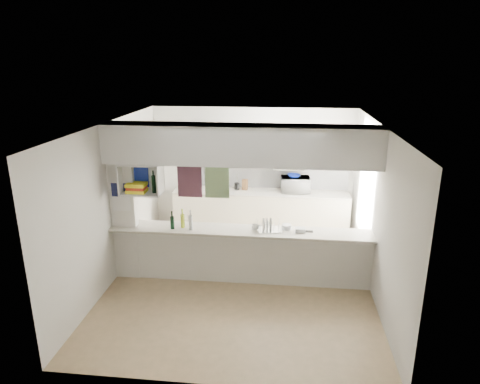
# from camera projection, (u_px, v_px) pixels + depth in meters

# --- Properties ---
(floor) EXTENTS (4.80, 4.80, 0.00)m
(floor) POSITION_uv_depth(u_px,v_px,m) (240.00, 281.00, 7.12)
(floor) COLOR #917A54
(floor) RESTS_ON ground
(ceiling) EXTENTS (4.80, 4.80, 0.00)m
(ceiling) POSITION_uv_depth(u_px,v_px,m) (240.00, 125.00, 6.35)
(ceiling) COLOR white
(ceiling) RESTS_ON wall_back
(wall_back) EXTENTS (4.20, 0.00, 4.20)m
(wall_back) POSITION_uv_depth(u_px,v_px,m) (253.00, 170.00, 9.01)
(wall_back) COLOR silver
(wall_back) RESTS_ON floor
(wall_left) EXTENTS (0.00, 4.80, 4.80)m
(wall_left) POSITION_uv_depth(u_px,v_px,m) (112.00, 203.00, 6.96)
(wall_left) COLOR silver
(wall_left) RESTS_ON floor
(wall_right) EXTENTS (0.00, 4.80, 4.80)m
(wall_right) POSITION_uv_depth(u_px,v_px,m) (377.00, 212.00, 6.51)
(wall_right) COLOR silver
(wall_right) RESTS_ON floor
(servery_partition) EXTENTS (4.20, 0.50, 2.60)m
(servery_partition) POSITION_uv_depth(u_px,v_px,m) (229.00, 185.00, 6.65)
(servery_partition) COLOR silver
(servery_partition) RESTS_ON floor
(cubby_shelf) EXTENTS (0.65, 0.35, 0.50)m
(cubby_shelf) POSITION_uv_depth(u_px,v_px,m) (141.00, 180.00, 6.72)
(cubby_shelf) COLOR white
(cubby_shelf) RESTS_ON bulkhead
(kitchen_run) EXTENTS (3.60, 0.63, 2.24)m
(kitchen_run) POSITION_uv_depth(u_px,v_px,m) (259.00, 195.00, 8.89)
(kitchen_run) COLOR beige
(kitchen_run) RESTS_ON floor
(microwave) EXTENTS (0.60, 0.43, 0.32)m
(microwave) POSITION_uv_depth(u_px,v_px,m) (296.00, 185.00, 8.72)
(microwave) COLOR white
(microwave) RESTS_ON bench_top
(bowl) EXTENTS (0.26, 0.26, 0.06)m
(bowl) POSITION_uv_depth(u_px,v_px,m) (294.00, 176.00, 8.64)
(bowl) COLOR navy
(bowl) RESTS_ON microwave
(dish_rack) EXTENTS (0.44, 0.37, 0.21)m
(dish_rack) POSITION_uv_depth(u_px,v_px,m) (269.00, 225.00, 6.80)
(dish_rack) COLOR silver
(dish_rack) RESTS_ON breakfast_bar
(cup) EXTENTS (0.14, 0.14, 0.09)m
(cup) POSITION_uv_depth(u_px,v_px,m) (255.00, 227.00, 6.78)
(cup) COLOR white
(cup) RESTS_ON dish_rack
(wine_bottles) EXTENTS (0.37, 0.15, 0.33)m
(wine_bottles) POSITION_uv_depth(u_px,v_px,m) (182.00, 222.00, 6.86)
(wine_bottles) COLOR black
(wine_bottles) RESTS_ON breakfast_bar
(plastic_tubs) EXTENTS (0.50, 0.23, 0.08)m
(plastic_tubs) POSITION_uv_depth(u_px,v_px,m) (292.00, 228.00, 6.81)
(plastic_tubs) COLOR silver
(plastic_tubs) RESTS_ON breakfast_bar
(utensil_jar) EXTENTS (0.11, 0.11, 0.15)m
(utensil_jar) POSITION_uv_depth(u_px,v_px,m) (237.00, 186.00, 8.90)
(utensil_jar) COLOR black
(utensil_jar) RESTS_ON bench_top
(knife_block) EXTENTS (0.12, 0.11, 0.22)m
(knife_block) POSITION_uv_depth(u_px,v_px,m) (245.00, 185.00, 8.90)
(knife_block) COLOR brown
(knife_block) RESTS_ON bench_top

